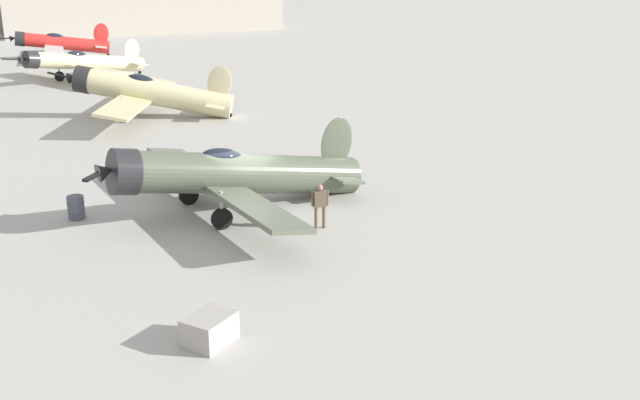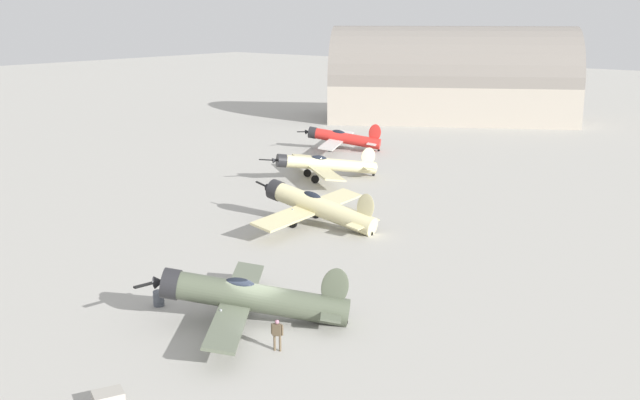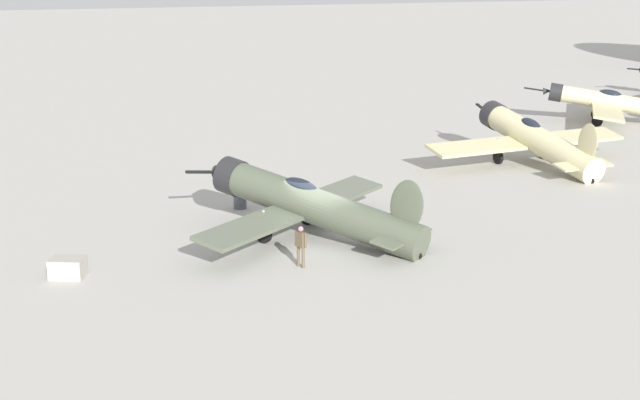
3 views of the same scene
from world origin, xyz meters
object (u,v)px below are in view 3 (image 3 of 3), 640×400
(equipment_crate, at_px, (68,268))
(airplane_far_line, at_px, (616,103))
(airplane_foreground, at_px, (310,205))
(airplane_mid_apron, at_px, (534,139))
(fuel_drum, at_px, (240,199))
(ground_crew_mechanic, at_px, (301,242))

(equipment_crate, bearing_deg, airplane_far_line, 26.64)
(airplane_foreground, relative_size, airplane_mid_apron, 0.82)
(airplane_mid_apron, xyz_separation_m, fuel_drum, (-18.91, -3.32, -1.13))
(airplane_far_line, height_order, ground_crew_mechanic, airplane_far_line)
(airplane_foreground, distance_m, equipment_crate, 10.62)
(airplane_far_line, relative_size, ground_crew_mechanic, 7.04)
(equipment_crate, bearing_deg, ground_crew_mechanic, -12.79)
(airplane_foreground, bearing_deg, airplane_far_line, -94.53)
(airplane_mid_apron, height_order, equipment_crate, airplane_mid_apron)
(airplane_mid_apron, xyz_separation_m, equipment_crate, (-27.82, -10.73, -1.20))
(airplane_foreground, height_order, ground_crew_mechanic, airplane_foreground)
(airplane_far_line, distance_m, equipment_crate, 46.38)
(airplane_far_line, bearing_deg, fuel_drum, 58.04)
(equipment_crate, bearing_deg, airplane_mid_apron, 21.09)
(airplane_mid_apron, bearing_deg, equipment_crate, 105.86)
(airplane_foreground, xyz_separation_m, fuel_drum, (-1.54, 5.86, -1.04))
(ground_crew_mechanic, bearing_deg, airplane_mid_apron, 12.65)
(equipment_crate, distance_m, fuel_drum, 11.58)
(airplane_foreground, height_order, equipment_crate, airplane_foreground)
(ground_crew_mechanic, bearing_deg, equipment_crate, 146.12)
(fuel_drum, bearing_deg, ground_crew_mechanic, -90.80)
(airplane_foreground, height_order, fuel_drum, airplane_foreground)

